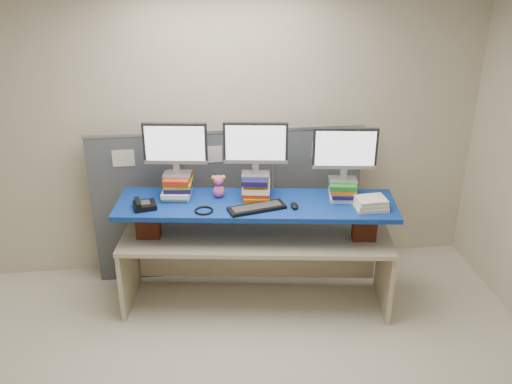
{
  "coord_description": "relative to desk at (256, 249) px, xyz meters",
  "views": [
    {
      "loc": [
        -0.32,
        -3.19,
        3.2
      ],
      "look_at": [
        0.2,
        1.2,
        1.15
      ],
      "focal_mm": 40.0,
      "sensor_mm": 36.0,
      "label": 1
    }
  ],
  "objects": [
    {
      "name": "cubicle_partition",
      "position": [
        -0.2,
        0.58,
        0.19
      ],
      "size": [
        2.6,
        0.06,
        1.53
      ],
      "color": "#3F444B",
      "rests_on": "ground"
    },
    {
      "name": "book_stack_right",
      "position": [
        0.77,
        0.01,
        0.55
      ],
      "size": [
        0.29,
        0.33,
        0.16
      ],
      "color": "white",
      "rests_on": "blue_board"
    },
    {
      "name": "monitor_left",
      "position": [
        -0.67,
        0.21,
        0.94
      ],
      "size": [
        0.55,
        0.19,
        0.48
      ],
      "rotation": [
        0.0,
        0.0,
        -0.14
      ],
      "color": "gray",
      "rests_on": "book_stack_left"
    },
    {
      "name": "desk",
      "position": [
        0.0,
        0.0,
        0.0
      ],
      "size": [
        2.46,
        1.02,
        0.73
      ],
      "rotation": [
        0.0,
        0.0,
        -0.14
      ],
      "color": "tan",
      "rests_on": "ground"
    },
    {
      "name": "monitor_center",
      "position": [
        0.01,
        0.12,
        0.95
      ],
      "size": [
        0.55,
        0.19,
        0.48
      ],
      "rotation": [
        0.0,
        0.0,
        -0.14
      ],
      "color": "gray",
      "rests_on": "book_stack_center"
    },
    {
      "name": "monitor_right",
      "position": [
        0.76,
        0.01,
        0.9
      ],
      "size": [
        0.55,
        0.19,
        0.48
      ],
      "rotation": [
        0.0,
        0.0,
        -0.14
      ],
      "color": "gray",
      "rests_on": "book_stack_right"
    },
    {
      "name": "headset",
      "position": [
        -0.45,
        -0.12,
        0.48
      ],
      "size": [
        0.18,
        0.18,
        0.02
      ],
      "primitive_type": "torus",
      "rotation": [
        0.0,
        0.0,
        0.11
      ],
      "color": "black",
      "rests_on": "blue_board"
    },
    {
      "name": "brick_pier_right",
      "position": [
        0.93,
        -0.18,
        0.29
      ],
      "size": [
        0.22,
        0.14,
        0.28
      ],
      "primitive_type": "cube",
      "rotation": [
        0.0,
        0.0,
        -0.14
      ],
      "color": "brown",
      "rests_on": "desk"
    },
    {
      "name": "brick_pier_left",
      "position": [
        -0.94,
        0.08,
        0.29
      ],
      "size": [
        0.22,
        0.14,
        0.28
      ],
      "primitive_type": "cube",
      "rotation": [
        0.0,
        0.0,
        -0.14
      ],
      "color": "brown",
      "rests_on": "desk"
    },
    {
      "name": "binder_stack",
      "position": [
        0.95,
        -0.23,
        0.51
      ],
      "size": [
        0.27,
        0.22,
        0.1
      ],
      "rotation": [
        0.0,
        0.0,
        0.03
      ],
      "color": "beige",
      "rests_on": "blue_board"
    },
    {
      "name": "desk_phone",
      "position": [
        -0.96,
        0.0,
        0.5
      ],
      "size": [
        0.21,
        0.2,
        0.08
      ],
      "rotation": [
        0.0,
        0.0,
        0.2
      ],
      "color": "black",
      "rests_on": "blue_board"
    },
    {
      "name": "blue_board",
      "position": [
        -0.0,
        0.0,
        0.45
      ],
      "size": [
        2.47,
        0.93,
        0.04
      ],
      "primitive_type": "cube",
      "rotation": [
        0.0,
        0.0,
        -0.14
      ],
      "color": "navy",
      "rests_on": "brick_pier_left"
    },
    {
      "name": "mouse",
      "position": [
        0.31,
        -0.14,
        0.49
      ],
      "size": [
        0.1,
        0.13,
        0.04
      ],
      "primitive_type": "ellipsoid",
      "rotation": [
        0.0,
        0.0,
        -0.28
      ],
      "color": "black",
      "rests_on": "blue_board"
    },
    {
      "name": "keyboard",
      "position": [
        -0.01,
        -0.13,
        0.48
      ],
      "size": [
        0.51,
        0.27,
        0.03
      ],
      "rotation": [
        0.0,
        0.0,
        0.24
      ],
      "color": "black",
      "rests_on": "blue_board"
    },
    {
      "name": "plush_toy",
      "position": [
        -0.31,
        0.15,
        0.58
      ],
      "size": [
        0.12,
        0.09,
        0.21
      ],
      "rotation": [
        0.0,
        0.0,
        -0.05
      ],
      "color": "#D7529B",
      "rests_on": "blue_board"
    },
    {
      "name": "book_stack_left",
      "position": [
        -0.67,
        0.22,
        0.57
      ],
      "size": [
        0.29,
        0.33,
        0.2
      ],
      "color": "white",
      "rests_on": "blue_board"
    },
    {
      "name": "room",
      "position": [
        -0.2,
        -1.2,
        0.82
      ],
      "size": [
        5.0,
        4.0,
        2.8
      ],
      "color": "beige",
      "rests_on": "ground"
    },
    {
      "name": "book_stack_center",
      "position": [
        0.01,
        0.12,
        0.57
      ],
      "size": [
        0.28,
        0.33,
        0.21
      ],
      "color": "#BB6711",
      "rests_on": "blue_board"
    }
  ]
}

